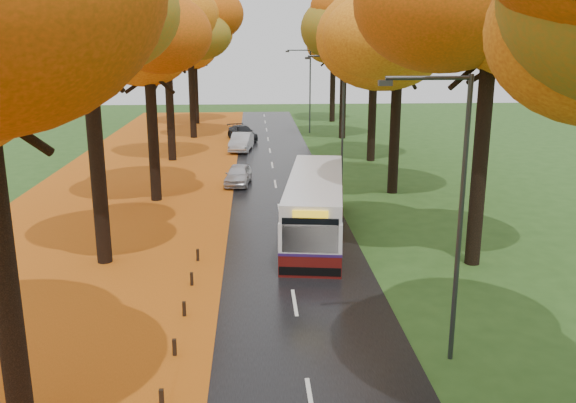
{
  "coord_description": "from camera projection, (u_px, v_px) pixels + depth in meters",
  "views": [
    {
      "loc": [
        -1.34,
        -7.42,
        8.83
      ],
      "look_at": [
        0.0,
        15.99,
        2.6
      ],
      "focal_mm": 38.0,
      "sensor_mm": 36.0,
      "label": 1
    }
  ],
  "objects": [
    {
      "name": "road",
      "position": [
        279.0,
        205.0,
        33.62
      ],
      "size": [
        6.5,
        90.0,
        0.04
      ],
      "primitive_type": "cube",
      "color": "black",
      "rests_on": "ground"
    },
    {
      "name": "car_white",
      "position": [
        238.0,
        175.0,
        38.14
      ],
      "size": [
        1.89,
        3.81,
        1.25
      ],
      "primitive_type": "imported",
      "rotation": [
        0.0,
        0.0,
        -0.12
      ],
      "color": "#BCBCC0",
      "rests_on": "road"
    },
    {
      "name": "leaf_drift",
      "position": [
        223.0,
        205.0,
        33.44
      ],
      "size": [
        0.9,
        90.0,
        0.01
      ],
      "primitive_type": "cube",
      "color": "#C35B14",
      "rests_on": "road"
    },
    {
      "name": "car_silver",
      "position": [
        241.0,
        142.0,
        49.82
      ],
      "size": [
        2.1,
        4.53,
        1.44
      ],
      "primitive_type": "imported",
      "rotation": [
        0.0,
        0.0,
        -0.14
      ],
      "color": "#A8ABB0",
      "rests_on": "road"
    },
    {
      "name": "leaf_verge",
      "position": [
        114.0,
        207.0,
        33.12
      ],
      "size": [
        12.0,
        90.0,
        0.02
      ],
      "primitive_type": "cube",
      "color": "#9B490E",
      "rests_on": "ground"
    },
    {
      "name": "streetlamp_mid",
      "position": [
        339.0,
        109.0,
        37.46
      ],
      "size": [
        2.45,
        0.18,
        8.0
      ],
      "color": "#333538",
      "rests_on": "ground"
    },
    {
      "name": "streetlamp_near",
      "position": [
        453.0,
        199.0,
        16.23
      ],
      "size": [
        2.45,
        0.18,
        8.0
      ],
      "color": "#333538",
      "rests_on": "ground"
    },
    {
      "name": "car_dark",
      "position": [
        242.0,
        133.0,
        55.31
      ],
      "size": [
        3.16,
        4.73,
        1.27
      ],
      "primitive_type": "imported",
      "rotation": [
        0.0,
        0.0,
        0.35
      ],
      "color": "black",
      "rests_on": "road"
    },
    {
      "name": "centre_line",
      "position": [
        279.0,
        204.0,
        33.61
      ],
      "size": [
        0.12,
        90.0,
        0.01
      ],
      "primitive_type": "cube",
      "color": "silver",
      "rests_on": "road"
    },
    {
      "name": "trees_left",
      "position": [
        143.0,
        26.0,
        32.77
      ],
      "size": [
        9.2,
        74.0,
        13.88
      ],
      "color": "black",
      "rests_on": "ground"
    },
    {
      "name": "trees_right",
      "position": [
        407.0,
        24.0,
        33.38
      ],
      "size": [
        9.3,
        74.2,
        13.96
      ],
      "color": "black",
      "rests_on": "ground"
    },
    {
      "name": "bus",
      "position": [
        315.0,
        205.0,
        27.93
      ],
      "size": [
        3.88,
        10.9,
        2.81
      ],
      "rotation": [
        0.0,
        0.0,
        -0.14
      ],
      "color": "#520F0C",
      "rests_on": "road"
    },
    {
      "name": "streetlamp_far",
      "position": [
        307.0,
        84.0,
        58.69
      ],
      "size": [
        2.45,
        0.18,
        8.0
      ],
      "color": "#333538",
      "rests_on": "ground"
    }
  ]
}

